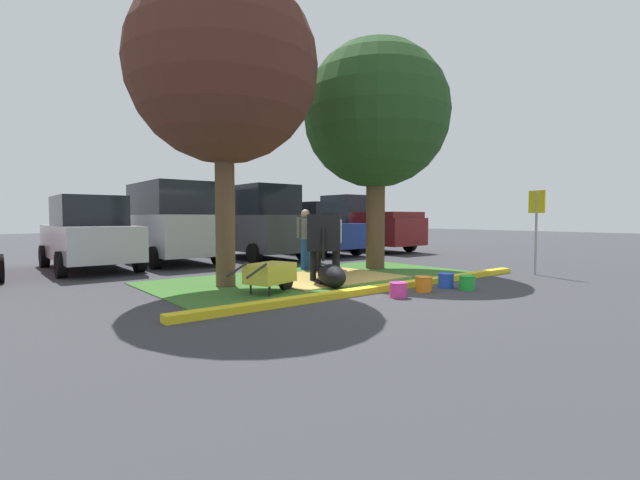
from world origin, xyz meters
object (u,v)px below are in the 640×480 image
(shade_tree_left, at_px, (223,69))
(wheelbarrow, at_px, (271,273))
(bucket_pink, at_px, (398,289))
(bucket_orange, at_px, (424,284))
(calf_lying, at_px, (331,276))
(sedan_silver, at_px, (89,234))
(cow_holstein, at_px, (326,232))
(sedan_blue, at_px, (314,229))
(shade_tree_right, at_px, (376,115))
(bucket_green, at_px, (467,282))
(pickup_truck_maroon, at_px, (362,225))
(bucket_blue, at_px, (446,280))
(parking_sign, at_px, (537,215))
(suv_dark_grey, at_px, (256,222))
(person_handler, at_px, (305,237))
(suv_black, at_px, (169,223))

(shade_tree_left, bearing_deg, wheelbarrow, -77.03)
(shade_tree_left, distance_m, bucket_pink, 5.59)
(bucket_orange, bearing_deg, calf_lying, 123.81)
(bucket_orange, bearing_deg, sedan_silver, 118.04)
(shade_tree_left, height_order, cow_holstein, shade_tree_left)
(sedan_blue, bearing_deg, shade_tree_right, -108.82)
(calf_lying, bearing_deg, bucket_green, -46.13)
(shade_tree_left, bearing_deg, bucket_green, -43.04)
(pickup_truck_maroon, bearing_deg, bucket_blue, -124.40)
(shade_tree_right, height_order, sedan_blue, shade_tree_right)
(calf_lying, distance_m, sedan_blue, 8.18)
(calf_lying, xyz_separation_m, parking_sign, (5.25, -1.71, 1.25))
(bucket_pink, bearing_deg, shade_tree_left, 122.00)
(shade_tree_right, relative_size, parking_sign, 2.98)
(bucket_orange, bearing_deg, cow_holstein, 92.01)
(bucket_orange, xyz_separation_m, suv_dark_grey, (0.96, 8.03, 1.11))
(wheelbarrow, height_order, bucket_blue, wheelbarrow)
(person_handler, height_order, bucket_green, person_handler)
(wheelbarrow, distance_m, bucket_orange, 2.96)
(shade_tree_left, xyz_separation_m, bucket_green, (3.58, -3.34, -4.29))
(cow_holstein, relative_size, bucket_green, 7.95)
(cow_holstein, height_order, pickup_truck_maroon, pickup_truck_maroon)
(cow_holstein, xyz_separation_m, person_handler, (0.44, 1.44, -0.20))
(bucket_pink, xyz_separation_m, bucket_blue, (1.58, 0.11, 0.01))
(bucket_blue, relative_size, suv_black, 0.07)
(parking_sign, height_order, suv_dark_grey, suv_dark_grey)
(shade_tree_right, height_order, wheelbarrow, shade_tree_right)
(cow_holstein, bearing_deg, bucket_green, -73.84)
(bucket_blue, xyz_separation_m, sedan_blue, (2.94, 8.18, 0.83))
(bucket_pink, distance_m, sedan_silver, 8.88)
(calf_lying, distance_m, parking_sign, 5.66)
(sedan_silver, xyz_separation_m, suv_dark_grey, (5.25, -0.01, 0.29))
(shade_tree_left, relative_size, bucket_orange, 18.60)
(suv_dark_grey, height_order, pickup_truck_maroon, suv_dark_grey)
(bucket_pink, relative_size, sedan_blue, 0.08)
(pickup_truck_maroon, bearing_deg, sedan_blue, -173.28)
(calf_lying, distance_m, bucket_pink, 1.66)
(sedan_blue, xyz_separation_m, pickup_truck_maroon, (2.88, 0.34, 0.13))
(bucket_orange, height_order, suv_black, suv_black)
(calf_lying, height_order, wheelbarrow, wheelbarrow)
(bucket_green, relative_size, pickup_truck_maroon, 0.06)
(shade_tree_right, height_order, calf_lying, shade_tree_right)
(wheelbarrow, relative_size, suv_black, 0.35)
(suv_dark_grey, bearing_deg, bucket_pink, -102.54)
(shade_tree_right, bearing_deg, sedan_blue, 71.18)
(bucket_pink, bearing_deg, suv_dark_grey, 77.46)
(shade_tree_right, bearing_deg, bucket_blue, -111.29)
(shade_tree_right, relative_size, suv_dark_grey, 1.37)
(shade_tree_right, xyz_separation_m, bucket_orange, (-2.00, -3.25, -4.09))
(bucket_orange, distance_m, suv_black, 8.82)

